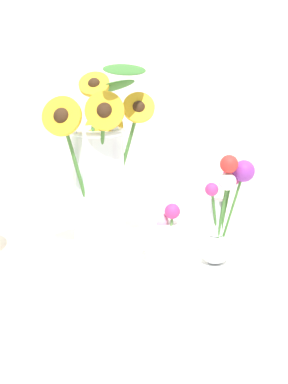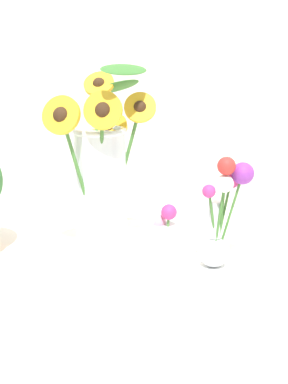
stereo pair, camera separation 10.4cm
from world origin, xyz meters
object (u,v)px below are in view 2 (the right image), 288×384
(serving_tray, at_px, (144,261))
(vase_small_center, at_px, (160,239))
(mason_jar_sunflowers, at_px, (101,178))
(vase_bulb_right, at_px, (221,216))

(serving_tray, xyz_separation_m, vase_small_center, (0.04, -0.05, 0.07))
(mason_jar_sunflowers, xyz_separation_m, vase_small_center, (0.13, -0.07, -0.09))
(serving_tray, distance_m, vase_small_center, 0.10)
(serving_tray, height_order, vase_small_center, vase_small_center)
(serving_tray, bearing_deg, vase_bulb_right, -8.13)
(serving_tray, height_order, mason_jar_sunflowers, mason_jar_sunflowers)
(mason_jar_sunflowers, bearing_deg, vase_small_center, -26.27)
(serving_tray, height_order, vase_bulb_right, vase_bulb_right)
(vase_bulb_right, bearing_deg, vase_small_center, -165.79)
(vase_bulb_right, bearing_deg, mason_jar_sunflowers, 171.28)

